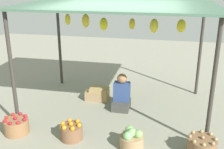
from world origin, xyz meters
name	(u,v)px	position (x,y,z in m)	size (l,w,h in m)	color
ground_plane	(117,107)	(0.00, 0.00, 0.00)	(14.00, 14.00, 0.00)	gray
market_stall_structure	(118,12)	(0.01, 0.01, 2.05)	(3.75, 2.54, 2.19)	#38332D
vendor_person	(122,95)	(0.10, -0.03, 0.30)	(0.36, 0.44, 0.78)	#3E3E3A
basket_red_apples	(16,126)	(-1.59, -1.41, 0.14)	(0.44, 0.44, 0.33)	olive
basket_oranges	(71,131)	(-0.55, -1.39, 0.14)	(0.39, 0.39, 0.33)	brown
basket_cabbages	(132,139)	(0.52, -1.45, 0.16)	(0.39, 0.39, 0.37)	#A4815A
basket_potatoes	(202,147)	(1.63, -1.41, 0.15)	(0.46, 0.46, 0.35)	brown
wooden_crate_near_vendor	(99,94)	(-0.48, 0.28, 0.15)	(0.42, 0.29, 0.30)	#A78853
wooden_crate_stacked_rear	(94,96)	(-0.59, 0.26, 0.11)	(0.40, 0.26, 0.22)	#9E7F5A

